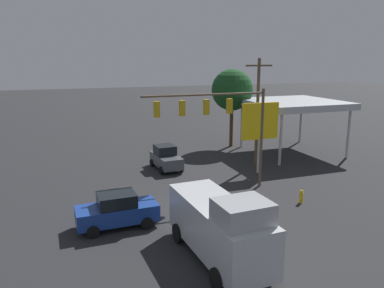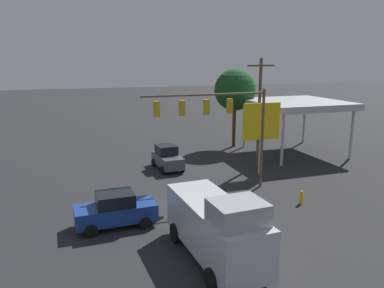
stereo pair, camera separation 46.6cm
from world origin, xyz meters
name	(u,v)px [view 1 (the left image)]	position (x,y,z in m)	size (l,w,h in m)	color
ground_plane	(202,204)	(0.00, 0.00, 0.00)	(200.00, 200.00, 0.00)	#262628
traffic_signal_assembly	(217,115)	(-1.72, -1.95, 5.39)	(8.68, 0.43, 7.06)	brown
utility_pole	(257,110)	(-7.55, -6.80, 4.83)	(2.40, 0.26, 9.10)	brown
gas_station_canopy	(293,104)	(-13.14, -9.80, 4.76)	(8.42, 8.55, 5.12)	#B2B7BC
price_sign	(260,123)	(-6.71, -4.84, 4.06)	(3.14, 0.27, 5.69)	#B7B7BC
hatchback_crossing	(166,158)	(0.05, -8.40, 0.95)	(2.18, 3.91, 1.97)	#474C51
sedan_waiting	(117,210)	(5.57, 1.43, 0.95)	(4.46, 2.18, 1.93)	navy
delivery_truck	(220,226)	(1.69, 6.56, 1.69)	(2.88, 6.93, 3.58)	silver
street_tree	(232,90)	(-8.66, -14.11, 5.90)	(4.25, 4.25, 8.05)	#4C331E
fire_hydrant	(301,196)	(-6.05, 1.88, 0.44)	(0.24, 0.24, 0.88)	gold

